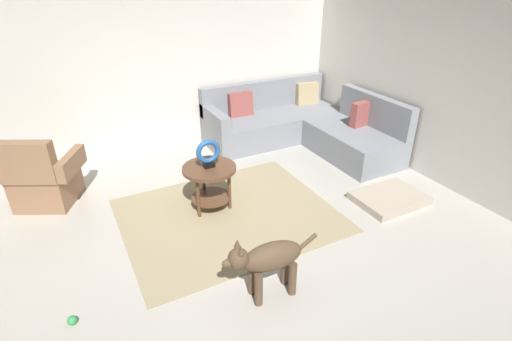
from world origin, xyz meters
TOP-DOWN VIEW (x-y plane):
  - ground_plane at (0.00, 0.00)m, footprint 6.00×6.00m
  - wall_back at (0.00, 2.94)m, footprint 6.00×0.12m
  - wall_right at (2.94, 0.00)m, footprint 0.12×6.00m
  - area_rug at (0.15, 0.70)m, footprint 2.30×1.90m
  - sectional_couch at (1.99, 2.01)m, footprint 2.20×2.25m
  - armchair at (-1.64, 1.93)m, footprint 0.99×0.90m
  - side_table at (0.04, 0.93)m, footprint 0.60×0.60m
  - torus_sculpture at (0.04, 0.93)m, footprint 0.28×0.08m
  - dog_bed_mat at (1.98, 0.08)m, footprint 0.80×0.60m
  - dog at (-0.04, -0.55)m, footprint 0.85×0.26m
  - dog_toy_ball at (-1.55, -0.11)m, footprint 0.08×0.08m

SIDE VIEW (x-z plane):
  - ground_plane at x=0.00m, z-range -0.10..0.00m
  - area_rug at x=0.15m, z-range 0.00..0.01m
  - dog_toy_ball at x=-1.55m, z-range 0.00..0.08m
  - dog_bed_mat at x=1.98m, z-range 0.00..0.09m
  - sectional_couch at x=1.99m, z-range -0.15..0.73m
  - armchair at x=-1.64m, z-range -0.12..0.76m
  - dog at x=-0.04m, z-range 0.06..0.69m
  - side_table at x=0.04m, z-range 0.15..0.69m
  - torus_sculpture at x=0.04m, z-range 0.55..0.87m
  - wall_back at x=0.00m, z-range 0.00..2.70m
  - wall_right at x=2.94m, z-range 0.00..2.70m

